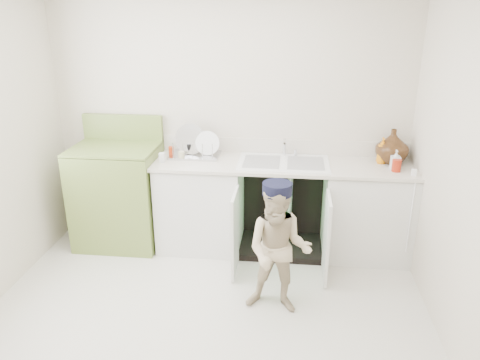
{
  "coord_description": "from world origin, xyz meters",
  "views": [
    {
      "loc": [
        0.61,
        -2.97,
        2.3
      ],
      "look_at": [
        0.19,
        0.7,
        0.9
      ],
      "focal_mm": 35.0,
      "sensor_mm": 36.0,
      "label": 1
    }
  ],
  "objects": [
    {
      "name": "ground",
      "position": [
        0.0,
        0.0,
        0.0
      ],
      "size": [
        3.5,
        3.5,
        0.0
      ],
      "primitive_type": "plane",
      "color": "beige",
      "rests_on": "ground"
    },
    {
      "name": "room_shell",
      "position": [
        0.0,
        0.0,
        1.25
      ],
      "size": [
        6.0,
        5.5,
        1.26
      ],
      "color": "beige",
      "rests_on": "ground"
    },
    {
      "name": "counter_run",
      "position": [
        0.58,
        1.21,
        0.47
      ],
      "size": [
        2.44,
        1.02,
        1.22
      ],
      "color": "silver",
      "rests_on": "ground"
    },
    {
      "name": "avocado_stove",
      "position": [
        -1.08,
        1.18,
        0.52
      ],
      "size": [
        0.81,
        0.65,
        1.26
      ],
      "color": "olive",
      "rests_on": "ground"
    },
    {
      "name": "repair_worker",
      "position": [
        0.55,
        0.2,
        0.54
      ],
      "size": [
        0.56,
        0.89,
        1.07
      ],
      "rotation": [
        0.0,
        0.0,
        -0.12
      ],
      "color": "#CDB793",
      "rests_on": "ground"
    }
  ]
}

